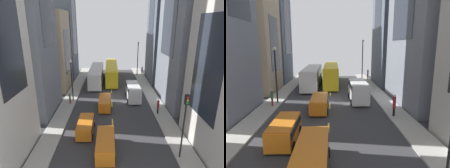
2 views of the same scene
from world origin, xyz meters
The scene contains 22 objects.
ground_plane centered at (0.00, 0.00, 0.00)m, with size 40.27×40.27×0.00m, color #333335.
sidewalk_west centered at (-7.01, 0.00, 0.07)m, with size 2.24×44.00×0.15m, color #9E9B93.
sidewalk_east centered at (7.01, 0.00, 0.07)m, with size 2.24×44.00×0.15m, color #9E9B93.
lane_stripe_2 centered at (0.00, -9.00, 0.01)m, with size 0.16×2.00×0.01m, color yellow.
lane_stripe_3 centered at (0.00, -3.00, 0.01)m, with size 0.16×2.00×0.01m, color yellow.
lane_stripe_4 centered at (0.00, 3.00, 0.01)m, with size 0.16×2.00×0.01m, color yellow.
lane_stripe_5 centered at (0.00, 9.00, 0.01)m, with size 0.16×2.00×0.01m, color yellow.
lane_stripe_6 centered at (0.00, 15.00, 0.01)m, with size 0.16×2.00×0.01m, color yellow.
lane_stripe_7 centered at (0.00, 21.00, 0.01)m, with size 0.16×2.00×0.01m, color yellow.
building_west_2 centered at (-12.06, 5.05, 7.26)m, with size 7.53×7.43×14.53m.
building_west_3 centered at (-13.16, 13.75, 12.06)m, with size 9.75×7.70×24.12m.
city_bus_white centered at (-3.15, 8.37, 2.01)m, with size 2.80×12.33×3.35m.
streetcar_yellow centered at (0.07, 10.69, 2.12)m, with size 2.70×13.96×3.59m.
delivery_van_white centered at (3.61, -0.98, 1.51)m, with size 2.25×5.53×2.58m.
car_orange_0 centered at (-0.79, -14.83, 1.02)m, with size 1.96×4.61×1.73m.
car_orange_1 centered at (-1.10, -4.35, 0.91)m, with size 1.93×4.71×1.54m.
car_orange_2 centered at (-3.18, -11.25, 0.94)m, with size 1.90×4.19×1.60m.
pedestrian_crossing_near centered at (-6.63, -3.03, 1.23)m, with size 0.28×0.28×1.96m.
pedestrian_crossing_mid centered at (6.41, -6.68, 1.31)m, with size 0.30×0.30×2.17m.
pedestrian_waiting_curb centered at (7.62, 14.25, 1.30)m, with size 0.28×0.28×2.15m.
streetlamp_near centered at (-6.39, -1.76, 4.29)m, with size 0.44×0.44×6.73m.
streetlamp_far centered at (6.39, 13.99, 5.02)m, with size 0.44×0.44×8.08m.
Camera 2 is at (0.39, -24.47, 6.92)m, focal length 30.58 mm.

